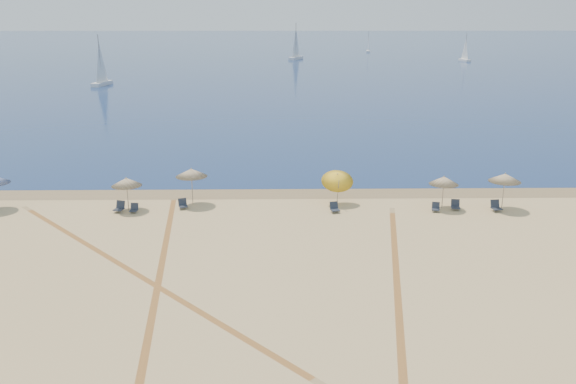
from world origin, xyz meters
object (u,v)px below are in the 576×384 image
Objects in this scene: chair_2 at (134,208)px; sailboat_1 at (368,46)px; chair_3 at (183,204)px; chair_5 at (436,207)px; sailboat_0 at (101,70)px; chair_4 at (335,208)px; chair_1 at (120,207)px; sailboat_2 at (296,48)px; umbrella_2 at (191,173)px; umbrella_3 at (338,178)px; umbrella_4 at (444,180)px; sailboat_3 at (465,53)px; umbrella_5 at (505,178)px; chair_6 at (455,205)px; chair_7 at (496,206)px; umbrella_1 at (126,182)px.

sailboat_1 reaches higher than chair_2.
chair_3 is 17.32m from chair_5.
chair_4 is at bearing -54.02° from sailboat_0.
chair_1 is 1.03× the size of chair_3.
sailboat_0 is 1.34× the size of sailboat_1.
chair_3 is 134.81m from sailboat_2.
umbrella_2 reaches higher than chair_5.
umbrella_3 reaches higher than umbrella_4.
chair_1 is at bearing -125.57° from sailboat_3.
sailboat_1 is (19.34, 167.06, 0.08)m from umbrella_4.
umbrella_4 is 0.90× the size of umbrella_5.
chair_1 is 1.21× the size of chair_5.
chair_1 is at bearing -171.74° from chair_6.
chair_6 is 135.03m from sailboat_2.
sailboat_0 is 72.75m from sailboat_2.
chair_1 is 1.13× the size of chair_6.
sailboat_0 is 0.90× the size of sailboat_2.
chair_7 is at bearing -10.53° from umbrella_4.
chair_6 is 0.10× the size of sailboat_3.
sailboat_2 is (-6.22, 134.49, 1.07)m from umbrella_4.
umbrella_3 is at bearing -65.43° from sailboat_2.
chair_1 is at bearing -178.95° from umbrella_4.
umbrella_2 is at bearing 165.99° from chair_7.
chair_3 is at bearing -176.03° from umbrella_3.
umbrella_5 is 26.25m from chair_1.
chair_6 is (-3.25, -0.10, -1.93)m from umbrella_5.
umbrella_1 reaches higher than chair_2.
sailboat_0 reaches higher than umbrella_2.
sailboat_3 is at bearing 69.41° from umbrella_3.
umbrella_2 is at bearing 39.12° from chair_3.
chair_4 is (14.59, -0.30, -0.02)m from chair_1.
umbrella_1 is at bearing -71.54° from sailboat_2.
sailboat_2 is (1.29, 135.20, 2.76)m from chair_4.
chair_3 is at bearing 162.16° from chair_4.
umbrella_2 is 1.03× the size of umbrella_5.
umbrella_3 is at bearing -91.71° from sailboat_1.
chair_2 is 24.59m from chair_7.
umbrella_2 reaches higher than umbrella_5.
umbrella_4 is at bearing 15.84° from chair_1.
chair_7 is 132.94m from sailboat_3.
sailboat_0 is at bearing 129.71° from chair_6.
sailboat_2 reaches higher than chair_1.
umbrella_5 reaches higher than chair_1.
sailboat_1 is at bearing 84.79° from umbrella_5.
umbrella_4 is 84.54m from sailboat_0.
umbrella_1 is 2.88× the size of chair_7.
umbrella_3 reaches higher than umbrella_2.
umbrella_4 reaches higher than chair_4.
umbrella_5 is 0.38× the size of sailboat_1.
umbrella_3 is at bearing -16.42° from chair_3.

